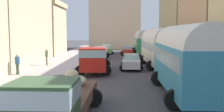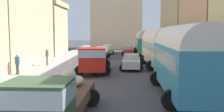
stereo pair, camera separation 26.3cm
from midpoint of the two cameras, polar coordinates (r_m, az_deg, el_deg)
ground_plane at (r=30.19m, az=0.55°, el=-1.53°), size 154.00×154.00×0.00m
sidewalk_left at (r=31.18m, az=-12.89°, el=-1.31°), size 2.50×70.00×0.14m
sidewalk_right at (r=30.89m, az=14.13°, el=-1.40°), size 2.50×70.00×0.14m
building_left_2 at (r=30.53m, az=-21.71°, el=11.25°), size 5.63×13.84×13.92m
building_left_3 at (r=41.96m, az=-14.77°, el=6.09°), size 6.06×9.05×8.42m
building_right_2 at (r=30.25m, az=22.35°, el=7.99°), size 5.85×10.82×10.41m
building_right_3 at (r=42.88m, az=15.81°, el=7.23°), size 4.88×14.36×10.26m
distant_church at (r=55.55m, az=1.13°, el=9.10°), size 10.75×7.26×20.20m
parked_bus_0 at (r=15.00m, az=16.49°, el=-0.19°), size 3.44×8.92×4.14m
parked_bus_1 at (r=26.76m, az=10.70°, el=2.35°), size 3.41×8.46×4.09m
parked_bus_2 at (r=41.16m, az=7.42°, el=3.31°), size 3.50×10.01×3.91m
cargo_truck_0 at (r=10.01m, az=-12.24°, el=-9.55°), size 3.04×7.14×2.19m
cargo_truck_1 at (r=22.42m, az=-3.88°, el=-0.86°), size 3.25×7.08×2.37m
car_0 at (r=34.91m, az=-2.24°, el=0.78°), size 2.41×3.93×1.65m
car_1 at (r=41.99m, az=-0.91°, el=1.50°), size 2.46×4.32×1.49m
car_2 at (r=25.05m, az=4.73°, el=-1.26°), size 2.43×4.41×1.49m
car_3 at (r=39.58m, az=3.93°, el=1.25°), size 2.20×3.81×1.50m
pedestrian_0 at (r=27.75m, az=-14.24°, el=-0.02°), size 0.41×0.41×1.91m
pedestrian_1 at (r=22.52m, az=-20.34°, el=-1.60°), size 0.47×0.47×1.86m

